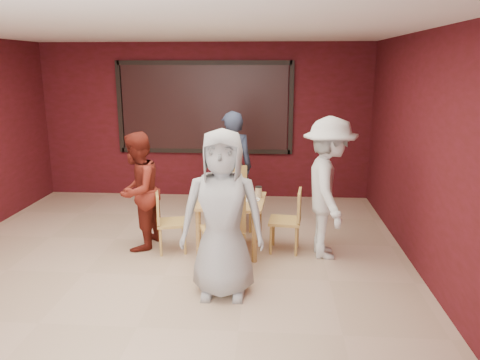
# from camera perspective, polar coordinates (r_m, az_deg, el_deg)

# --- Properties ---
(floor) EXTENTS (7.00, 7.00, 0.00)m
(floor) POSITION_cam_1_polar(r_m,az_deg,el_deg) (5.67, -9.23, -11.41)
(floor) COLOR tan
(floor) RESTS_ON ground
(window_blinds) EXTENTS (3.00, 0.02, 1.50)m
(window_blinds) POSITION_cam_1_polar(r_m,az_deg,el_deg) (8.56, -4.37, 8.78)
(window_blinds) COLOR black
(dining_table) EXTENTS (0.93, 0.93, 0.85)m
(dining_table) POSITION_cam_1_polar(r_m,az_deg,el_deg) (6.12, -1.21, -3.11)
(dining_table) COLOR tan
(dining_table) RESTS_ON floor
(chair_front) EXTENTS (0.59, 0.59, 0.97)m
(chair_front) POSITION_cam_1_polar(r_m,az_deg,el_deg) (5.49, -2.02, -5.90)
(chair_front) COLOR tan
(chair_front) RESTS_ON floor
(chair_back) EXTENTS (0.56, 0.56, 0.93)m
(chair_back) POSITION_cam_1_polar(r_m,az_deg,el_deg) (6.98, -0.72, -1.75)
(chair_back) COLOR tan
(chair_back) RESTS_ON floor
(chair_left) EXTENTS (0.47, 0.47, 0.79)m
(chair_left) POSITION_cam_1_polar(r_m,az_deg,el_deg) (6.20, -8.98, -4.71)
(chair_left) COLOR tan
(chair_left) RESTS_ON floor
(chair_right) EXTENTS (0.44, 0.44, 0.84)m
(chair_right) POSITION_cam_1_polar(r_m,az_deg,el_deg) (6.16, 6.16, -4.51)
(chair_right) COLOR tan
(chair_right) RESTS_ON floor
(diner_front) EXTENTS (0.88, 0.58, 1.79)m
(diner_front) POSITION_cam_1_polar(r_m,az_deg,el_deg) (4.86, -2.16, -4.23)
(diner_front) COLOR #A3A3A3
(diner_front) RESTS_ON floor
(diner_back) EXTENTS (0.70, 0.52, 1.74)m
(diner_back) POSITION_cam_1_polar(r_m,az_deg,el_deg) (7.16, -1.00, 1.49)
(diner_back) COLOR #2D3650
(diner_back) RESTS_ON floor
(diner_left) EXTENTS (0.72, 0.85, 1.57)m
(diner_left) POSITION_cam_1_polar(r_m,az_deg,el_deg) (6.31, -12.37, -1.36)
(diner_left) COLOR maroon
(diner_left) RESTS_ON floor
(diner_right) EXTENTS (0.71, 1.18, 1.80)m
(diner_right) POSITION_cam_1_polar(r_m,az_deg,el_deg) (5.97, 10.75, -1.00)
(diner_right) COLOR silver
(diner_right) RESTS_ON floor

